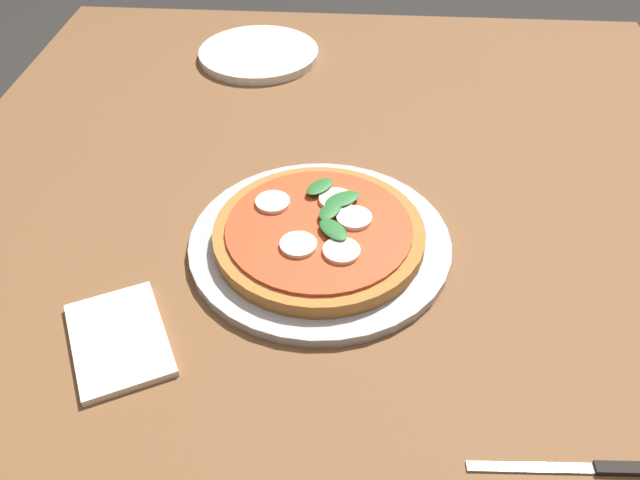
{
  "coord_description": "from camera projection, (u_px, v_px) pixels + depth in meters",
  "views": [
    {
      "loc": [
        -0.46,
        -0.02,
        1.21
      ],
      "look_at": [
        0.1,
        0.02,
        0.71
      ],
      "focal_mm": 36.44,
      "sensor_mm": 36.0,
      "label": 1
    }
  ],
  "objects": [
    {
      "name": "napkin",
      "position": [
        119.0,
        339.0,
        0.65
      ],
      "size": [
        0.16,
        0.14,
        0.01
      ],
      "primitive_type": "cube",
      "rotation": [
        0.0,
        0.0,
        0.47
      ],
      "color": "white",
      "rests_on": "dining_table"
    },
    {
      "name": "serving_tray",
      "position": [
        320.0,
        243.0,
        0.75
      ],
      "size": [
        0.3,
        0.3,
        0.01
      ],
      "primitive_type": "cylinder",
      "color": "#B2B2B7",
      "rests_on": "dining_table"
    },
    {
      "name": "knife",
      "position": [
        601.0,
        468.0,
        0.55
      ],
      "size": [
        0.02,
        0.18,
        0.01
      ],
      "color": "black",
      "rests_on": "dining_table"
    },
    {
      "name": "dining_table",
      "position": [
        328.0,
        359.0,
        0.73
      ],
      "size": [
        1.56,
        1.08,
        0.7
      ],
      "color": "brown",
      "rests_on": "ground_plane"
    },
    {
      "name": "pizza",
      "position": [
        319.0,
        233.0,
        0.74
      ],
      "size": [
        0.24,
        0.24,
        0.03
      ],
      "color": "#B27033",
      "rests_on": "serving_tray"
    },
    {
      "name": "plate_white",
      "position": [
        259.0,
        54.0,
        1.12
      ],
      "size": [
        0.21,
        0.21,
        0.01
      ],
      "primitive_type": "cylinder",
      "color": "white",
      "rests_on": "dining_table"
    }
  ]
}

